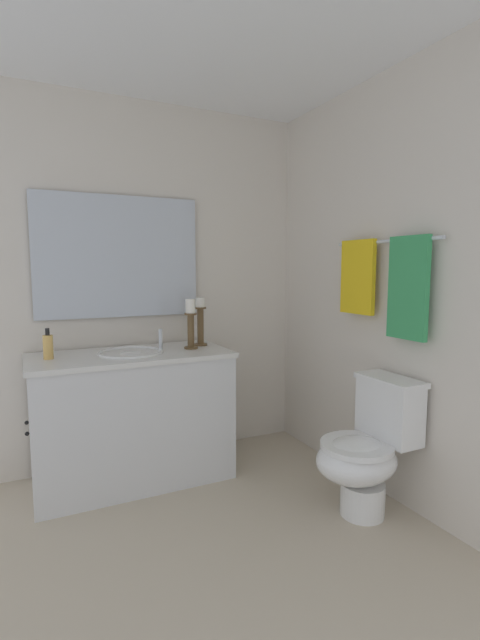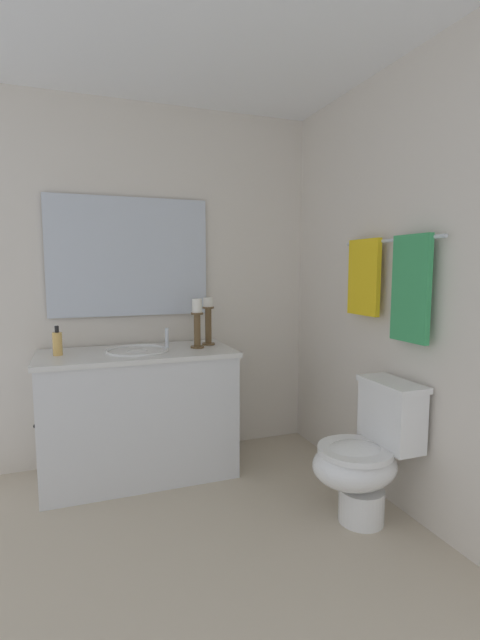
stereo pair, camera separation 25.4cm
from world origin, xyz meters
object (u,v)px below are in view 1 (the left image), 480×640
Objects in this scene: soap_bottle at (48,346)px; towel_near_vanity at (358,277)px; towel_center at (408,288)px; candle_holder_short at (191,322)px; toilet at (367,450)px; candle_holder_tall at (200,320)px; sink_basin at (131,359)px; mirror at (119,257)px; towel_bar at (385,241)px; vanity_cabinet at (133,417)px.

towel_near_vanity is at bearing 69.57° from soap_bottle.
towel_center is (0.40, 0.00, -0.05)m from towel_near_vanity.
toilet is (0.95, 0.66, -0.63)m from candle_holder_short.
towel_center reaches higher than candle_holder_tall.
candle_holder_tall is at bearing 98.91° from sink_basin.
mirror reaches higher than candle_holder_tall.
candle_holder_tall is at bearing -138.83° from towel_bar.
towel_near_vanity and towel_center have the same top height.
towel_near_vanity is at bearing 63.91° from sink_basin.
vanity_cabinet is at bearing -0.01° from mirror.
candle_holder_short is 0.43× the size of toilet.
sink_basin is 0.48m from soap_bottle.
candle_holder_short is at bearing 87.89° from sink_basin.
mirror reaches higher than vanity_cabinet.
sink_basin is at bearing -92.11° from candle_holder_short.
mirror is at bearing -130.71° from towel_bar.
sink_basin is at bearing -132.67° from toilet.
vanity_cabinet is 1.63× the size of toilet.
candle_holder_short reaches higher than vanity_cabinet.
sink_basin is at bearing -81.09° from candle_holder_tall.
candle_holder_short reaches higher than toilet.
candle_holder_tall is 0.97m from soap_bottle.
candle_holder_tall is at bearing -151.92° from toilet.
mirror is at bearing -135.91° from towel_center.
mirror reaches higher than towel_near_vanity.
soap_bottle is 0.23× the size of towel_bar.
candle_holder_short is 0.73× the size of towel_near_vanity.
candle_holder_tall is at bearing 92.89° from soap_bottle.
sink_basin is at bearing 0.20° from mirror.
vanity_cabinet is at bearing -116.07° from towel_near_vanity.
toilet is at bearing 34.71° from candle_holder_short.
mirror reaches higher than toilet.
sink_basin is at bearing -116.09° from towel_near_vanity.
soap_bottle is 2.02m from towel_bar.
mirror reaches higher than sink_basin.
mirror is at bearing 179.99° from vanity_cabinet.
towel_near_vanity is (0.61, 1.25, 0.88)m from vanity_cabinet.
soap_bottle is 0.24× the size of toilet.
candle_holder_tall reaches higher than sink_basin.
towel_near_vanity is at bearing 149.89° from toilet.
sink_basin is 0.73× the size of towel_center.
vanity_cabinet is 6.79× the size of soap_bottle.
mirror is 1.34× the size of towel_bar.
towel_bar is at bearing 57.39° from vanity_cabinet.
soap_bottle is (0.25, -0.47, -0.52)m from mirror.
towel_center is (0.05, 0.20, 0.87)m from toilet.
candle_holder_tall is 1.07m from towel_near_vanity.
towel_bar is 0.29m from towel_near_vanity.
vanity_cabinet is 3.04× the size of sink_basin.
towel_near_vanity is at bearing 54.51° from mirror.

